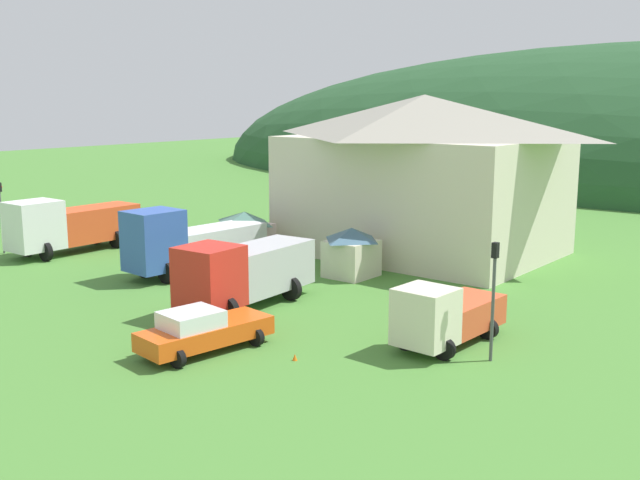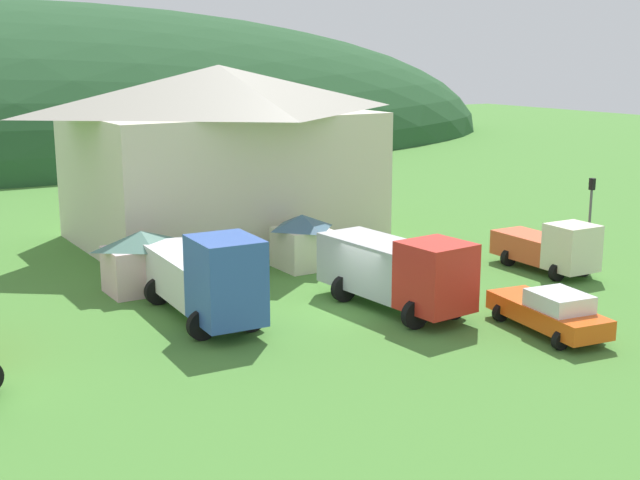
{
  "view_description": "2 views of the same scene",
  "coord_description": "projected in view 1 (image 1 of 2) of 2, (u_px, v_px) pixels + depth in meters",
  "views": [
    {
      "loc": [
        25.05,
        -23.97,
        9.33
      ],
      "look_at": [
        0.87,
        5.81,
        1.98
      ],
      "focal_mm": 42.18,
      "sensor_mm": 36.0,
      "label": 1
    },
    {
      "loc": [
        -17.82,
        -26.76,
        10.11
      ],
      "look_at": [
        0.55,
        2.88,
        2.32
      ],
      "focal_mm": 47.45,
      "sensor_mm": 36.0,
      "label": 2
    }
  ],
  "objects": [
    {
      "name": "ground_plane",
      "position": [
        228.0,
        297.0,
        35.54
      ],
      "size": [
        200.0,
        200.0,
        0.0
      ],
      "primitive_type": "plane",
      "color": "#477F33"
    },
    {
      "name": "depot_building",
      "position": [
        423.0,
        172.0,
        44.86
      ],
      "size": [
        15.9,
        12.06,
        9.43
      ],
      "color": "beige",
      "rests_on": "ground"
    },
    {
      "name": "play_shed_cream",
      "position": [
        351.0,
        251.0,
        39.31
      ],
      "size": [
        2.41,
        2.59,
        2.6
      ],
      "color": "beige",
      "rests_on": "ground"
    },
    {
      "name": "play_shed_pink",
      "position": [
        245.0,
        233.0,
        44.27
      ],
      "size": [
        3.21,
        2.37,
        2.68
      ],
      "color": "beige",
      "rests_on": "ground"
    },
    {
      "name": "heavy_rig_white",
      "position": [
        68.0,
        224.0,
        45.26
      ],
      "size": [
        3.21,
        8.18,
        3.38
      ],
      "rotation": [
        0.0,
        0.0,
        -1.56
      ],
      "color": "white",
      "rests_on": "ground"
    },
    {
      "name": "box_truck_blue",
      "position": [
        187.0,
        241.0,
        39.94
      ],
      "size": [
        3.29,
        8.35,
        3.64
      ],
      "rotation": [
        0.0,
        0.0,
        -1.62
      ],
      "color": "#3356AD",
      "rests_on": "ground"
    },
    {
      "name": "crane_truck_red",
      "position": [
        243.0,
        271.0,
        33.41
      ],
      "size": [
        3.42,
        7.39,
        3.16
      ],
      "rotation": [
        0.0,
        0.0,
        -1.5
      ],
      "color": "red",
      "rests_on": "ground"
    },
    {
      "name": "light_truck_cream",
      "position": [
        444.0,
        315.0,
        28.28
      ],
      "size": [
        2.57,
        5.39,
        2.51
      ],
      "rotation": [
        0.0,
        0.0,
        -1.61
      ],
      "color": "beige",
      "rests_on": "ground"
    },
    {
      "name": "service_pickup_orange",
      "position": [
        202.0,
        330.0,
        27.72
      ],
      "size": [
        2.74,
        5.31,
        1.66
      ],
      "rotation": [
        0.0,
        0.0,
        -1.71
      ],
      "color": "#E75415",
      "rests_on": "ground"
    },
    {
      "name": "traffic_light_west",
      "position": [
        1.0,
        210.0,
        44.88
      ],
      "size": [
        0.2,
        0.32,
        4.29
      ],
      "color": "#4C4C51",
      "rests_on": "ground"
    },
    {
      "name": "traffic_light_east",
      "position": [
        494.0,
        289.0,
        26.44
      ],
      "size": [
        0.2,
        0.32,
        4.33
      ],
      "color": "#4C4C51",
      "rests_on": "ground"
    },
    {
      "name": "traffic_cone_near_pickup",
      "position": [
        252.0,
        340.0,
        29.27
      ],
      "size": [
        0.36,
        0.36,
        0.49
      ],
      "primitive_type": "cone",
      "color": "orange",
      "rests_on": "ground"
    },
    {
      "name": "traffic_cone_mid_row",
      "position": [
        295.0,
        360.0,
        26.96
      ],
      "size": [
        0.36,
        0.36,
        0.49
      ],
      "primitive_type": "cone",
      "color": "orange",
      "rests_on": "ground"
    }
  ]
}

